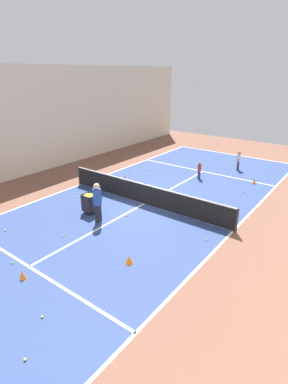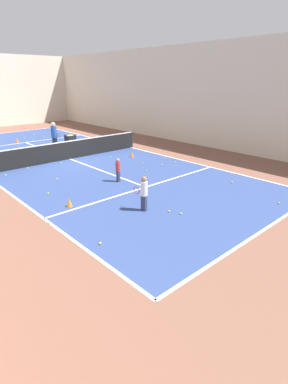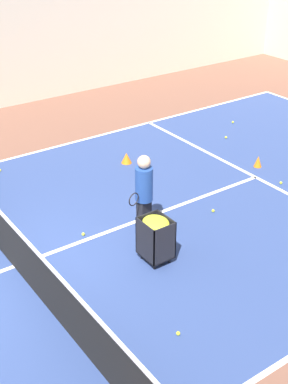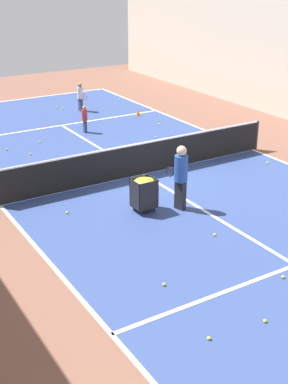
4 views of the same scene
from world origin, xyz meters
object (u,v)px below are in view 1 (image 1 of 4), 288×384
at_px(tennis_net, 144,194).
at_px(child_midcourt, 199,169).
at_px(training_cone_0, 129,260).
at_px(player_near_baseline, 239,159).
at_px(ball_cart, 89,200).
at_px(coach_at_net, 97,200).

height_order(tennis_net, child_midcourt, child_midcourt).
bearing_deg(training_cone_0, player_near_baseline, -85.90).
bearing_deg(tennis_net, training_cone_0, 121.07).
relative_size(tennis_net, child_midcourt, 8.88).
distance_m(child_midcourt, ball_cart, 7.66).
bearing_deg(player_near_baseline, ball_cart, -23.81).
bearing_deg(child_midcourt, training_cone_0, 16.18).
distance_m(tennis_net, coach_at_net, 2.79).
relative_size(tennis_net, ball_cart, 10.11).
xyz_separation_m(ball_cart, training_cone_0, (-3.99, 1.97, -0.52)).
relative_size(tennis_net, training_cone_0, 33.56).
bearing_deg(ball_cart, tennis_net, -120.88).
distance_m(tennis_net, ball_cart, 2.72).
bearing_deg(child_midcourt, coach_at_net, -3.35).
xyz_separation_m(coach_at_net, training_cone_0, (-3.07, 1.60, -0.88)).
bearing_deg(tennis_net, coach_at_net, 80.02).
bearing_deg(tennis_net, player_near_baseline, -101.62).
bearing_deg(coach_at_net, training_cone_0, -130.56).
distance_m(player_near_baseline, training_cone_0, 12.59).
bearing_deg(tennis_net, ball_cart, 59.12).
bearing_deg(player_near_baseline, coach_at_net, -18.74).
bearing_deg(coach_at_net, tennis_net, -23.04).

